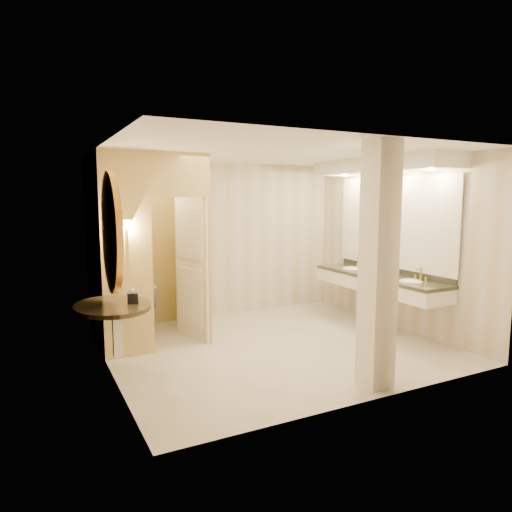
{
  "coord_description": "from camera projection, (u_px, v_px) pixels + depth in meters",
  "views": [
    {
      "loc": [
        -3.08,
        -5.48,
        2.1
      ],
      "look_at": [
        -0.19,
        0.2,
        1.28
      ],
      "focal_mm": 32.0,
      "sensor_mm": 36.0,
      "label": 1
    }
  ],
  "objects": [
    {
      "name": "ceiling",
      "position": [
        275.0,
        152.0,
        6.15
      ],
      "size": [
        4.5,
        4.5,
        0.0
      ],
      "primitive_type": "plane",
      "rotation": [
        3.14,
        0.0,
        0.0
      ],
      "color": "white",
      "rests_on": "wall_back"
    },
    {
      "name": "toilet_closet",
      "position": [
        176.0,
        246.0,
        6.68
      ],
      "size": [
        1.5,
        1.55,
        2.7
      ],
      "color": "#EDD27C",
      "rests_on": "floor"
    },
    {
      "name": "soap_bottle_b",
      "position": [
        377.0,
        270.0,
        7.29
      ],
      "size": [
        0.13,
        0.13,
        0.13
      ],
      "primitive_type": "imported",
      "rotation": [
        0.0,
        0.0,
        -0.39
      ],
      "color": "silver",
      "rests_on": "vanity"
    },
    {
      "name": "floor",
      "position": [
        274.0,
        346.0,
        6.5
      ],
      "size": [
        4.5,
        4.5,
        0.0
      ],
      "primitive_type": "plane",
      "color": "beige",
      "rests_on": "ground"
    },
    {
      "name": "soap_bottle_c",
      "position": [
        385.0,
        269.0,
        7.2
      ],
      "size": [
        0.09,
        0.1,
        0.21
      ],
      "primitive_type": "imported",
      "rotation": [
        0.0,
        0.0,
        0.2
      ],
      "color": "#C6B28C",
      "rests_on": "vanity"
    },
    {
      "name": "wall_back",
      "position": [
        220.0,
        240.0,
        8.1
      ],
      "size": [
        4.5,
        0.02,
        2.7
      ],
      "primitive_type": "cube",
      "color": "beige",
      "rests_on": "floor"
    },
    {
      "name": "console_shelf",
      "position": [
        112.0,
        264.0,
        5.2
      ],
      "size": [
        1.07,
        1.07,
        1.99
      ],
      "color": "black",
      "rests_on": "floor"
    },
    {
      "name": "pillar",
      "position": [
        378.0,
        266.0,
        4.97
      ],
      "size": [
        0.31,
        0.31,
        2.7
      ],
      "primitive_type": "cube",
      "color": "white",
      "rests_on": "floor"
    },
    {
      "name": "wall_sconce",
      "position": [
        127.0,
        226.0,
        5.79
      ],
      "size": [
        0.14,
        0.14,
        0.42
      ],
      "color": "gold",
      "rests_on": "toilet_closet"
    },
    {
      "name": "wall_right",
      "position": [
        397.0,
        244.0,
        7.34
      ],
      "size": [
        0.02,
        4.0,
        2.7
      ],
      "primitive_type": "cube",
      "color": "beige",
      "rests_on": "floor"
    },
    {
      "name": "soap_bottle_a",
      "position": [
        392.0,
        273.0,
        6.99
      ],
      "size": [
        0.09,
        0.09,
        0.15
      ],
      "primitive_type": "imported",
      "rotation": [
        0.0,
        0.0,
        -0.35
      ],
      "color": "beige",
      "rests_on": "vanity"
    },
    {
      "name": "toilet",
      "position": [
        140.0,
        306.0,
        7.22
      ],
      "size": [
        0.47,
        0.77,
        0.77
      ],
      "primitive_type": "imported",
      "rotation": [
        0.0,
        0.0,
        3.09
      ],
      "color": "white",
      "rests_on": "floor"
    },
    {
      "name": "wall_left",
      "position": [
        107.0,
        262.0,
        5.32
      ],
      "size": [
        0.02,
        4.0,
        2.7
      ],
      "primitive_type": "cube",
      "color": "beige",
      "rests_on": "floor"
    },
    {
      "name": "wall_front",
      "position": [
        373.0,
        273.0,
        4.56
      ],
      "size": [
        4.5,
        0.02,
        2.7
      ],
      "primitive_type": "cube",
      "color": "beige",
      "rests_on": "floor"
    },
    {
      "name": "vanity",
      "position": [
        382.0,
        227.0,
        7.23
      ],
      "size": [
        0.75,
        2.71,
        2.09
      ],
      "color": "white",
      "rests_on": "floor"
    },
    {
      "name": "tissue_box",
      "position": [
        133.0,
        298.0,
        5.3
      ],
      "size": [
        0.14,
        0.14,
        0.12
      ],
      "primitive_type": "cube",
      "rotation": [
        0.0,
        0.0,
        -0.19
      ],
      "color": "black",
      "rests_on": "console_shelf"
    }
  ]
}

